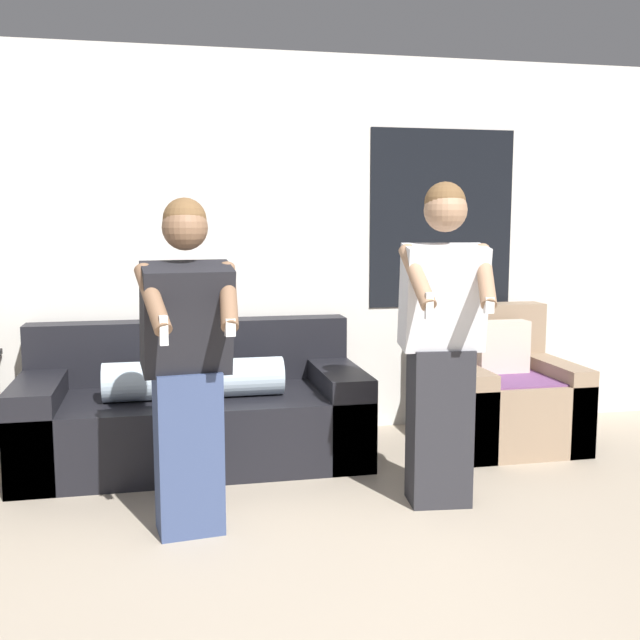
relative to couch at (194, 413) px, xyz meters
The scene contains 5 objects.
wall_back 1.29m from the couch, 44.76° to the left, with size 6.97×0.07×2.70m.
couch is the anchor object (origin of this frame).
armchair 2.12m from the couch, ahead, with size 0.86×0.90×0.94m.
person_left 1.28m from the couch, 93.56° to the right, with size 0.48×0.54×1.65m.
person_right 1.75m from the couch, 39.79° to the right, with size 0.49×0.51×1.74m.
Camera 1 is at (-0.70, -2.34, 1.54)m, focal length 42.00 mm.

